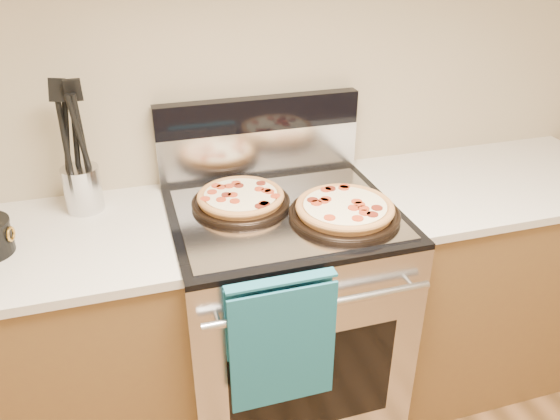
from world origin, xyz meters
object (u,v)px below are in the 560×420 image
object	(u,v)px
pepperoni_pizza_front	(345,210)
utensil_crock	(83,189)
pepperoni_pizza_back	(241,199)
range_body	(283,319)

from	to	relation	value
pepperoni_pizza_front	utensil_crock	bearing A→B (deg)	157.92
pepperoni_pizza_back	range_body	bearing A→B (deg)	-28.38
pepperoni_pizza_back	pepperoni_pizza_front	bearing A→B (deg)	-30.64
pepperoni_pizza_front	pepperoni_pizza_back	bearing A→B (deg)	149.36
range_body	pepperoni_pizza_front	xyz separation A→B (m)	(0.18, -0.11, 0.50)
pepperoni_pizza_back	utensil_crock	world-z (taller)	utensil_crock
pepperoni_pizza_front	utensil_crock	xyz separation A→B (m)	(-0.81, 0.33, 0.04)
pepperoni_pizza_front	utensil_crock	distance (m)	0.88
range_body	utensil_crock	xyz separation A→B (m)	(-0.64, 0.22, 0.54)
range_body	pepperoni_pizza_back	world-z (taller)	pepperoni_pizza_back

